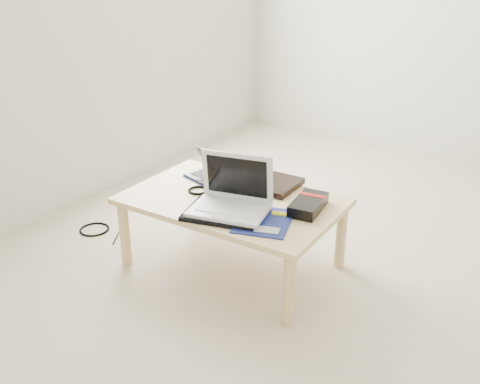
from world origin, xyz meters
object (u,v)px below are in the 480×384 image
Objects in this scene: netbook at (210,173)px; coffee_table at (232,207)px; gpu_box at (308,205)px; white_laptop at (232,198)px.

coffee_table is at bearing -32.47° from netbook.
gpu_box is at bearing 12.73° from coffee_table.
gpu_box reaches higher than coffee_table.
white_laptop is at bearing -41.03° from netbook.
gpu_box is (0.31, 0.23, -0.05)m from white_laptop.
netbook is at bearing 173.31° from gpu_box.
gpu_box is (0.65, -0.08, -0.01)m from netbook.
white_laptop reaches higher than coffee_table.
gpu_box is at bearing -6.69° from netbook.
coffee_table is 0.41m from gpu_box.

